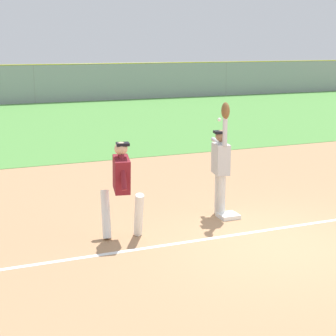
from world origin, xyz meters
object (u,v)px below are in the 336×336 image
object	(u,v)px
fielder	(221,160)
baseball	(219,120)
first_base	(228,216)
parked_car_white	(22,88)
parked_car_silver	(93,86)
runner	(122,183)
parked_car_tan	(157,83)

from	to	relation	value
fielder	baseball	xyz separation A→B (m)	(0.04, 0.19, 0.78)
first_base	parked_car_white	bearing A→B (deg)	90.43
baseball	parked_car_silver	size ratio (longest dim) A/B	0.02
first_base	runner	world-z (taller)	runner
parked_car_white	parked_car_tan	distance (m)	9.23
fielder	parked_car_white	world-z (taller)	fielder
baseball	parked_car_silver	bearing A→B (deg)	80.38
runner	parked_car_silver	xyz separation A→B (m)	(6.62, 26.49, -0.32)
baseball	parked_car_silver	xyz separation A→B (m)	(4.38, 25.83, -1.22)
baseball	parked_car_tan	size ratio (longest dim) A/B	0.02
baseball	parked_car_white	xyz separation A→B (m)	(-0.17, 25.89, -1.22)
parked_car_white	parked_car_silver	xyz separation A→B (m)	(4.55, -0.06, 0.00)
runner	baseball	xyz separation A→B (m)	(2.24, 0.66, 0.90)
parked_car_white	baseball	bearing A→B (deg)	-89.50
runner	baseball	world-z (taller)	baseball
first_base	parked_car_silver	world-z (taller)	parked_car_silver
fielder	runner	distance (m)	2.25
baseball	parked_car_tan	distance (m)	27.72
fielder	parked_car_white	size ratio (longest dim) A/B	0.52
parked_car_tan	first_base	bearing A→B (deg)	-114.41
parked_car_white	first_base	bearing A→B (deg)	-89.44
fielder	parked_car_tan	bearing A→B (deg)	-98.70
parked_car_white	parked_car_silver	size ratio (longest dim) A/B	0.96
fielder	parked_car_silver	distance (m)	26.40
baseball	parked_car_tan	xyz separation A→B (m)	(9.06, 26.17, -1.22)
runner	parked_car_white	world-z (taller)	runner
parked_car_silver	parked_car_tan	xyz separation A→B (m)	(4.68, 0.34, 0.00)
runner	parked_car_silver	size ratio (longest dim) A/B	0.37
parked_car_white	runner	bearing A→B (deg)	-94.34
first_base	parked_car_silver	distance (m)	26.60
fielder	parked_car_silver	bearing A→B (deg)	-89.29
runner	fielder	bearing A→B (deg)	23.04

